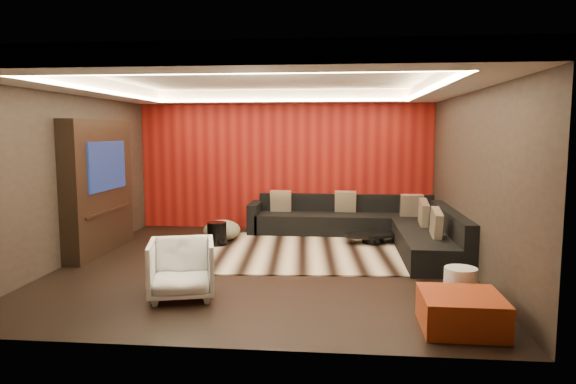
# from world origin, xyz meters

# --- Properties ---
(floor) EXTENTS (6.00, 6.00, 0.02)m
(floor) POSITION_xyz_m (0.00, 0.00, -0.01)
(floor) COLOR black
(floor) RESTS_ON ground
(ceiling) EXTENTS (6.00, 6.00, 0.02)m
(ceiling) POSITION_xyz_m (0.00, 0.00, 2.81)
(ceiling) COLOR silver
(ceiling) RESTS_ON ground
(wall_back) EXTENTS (6.00, 0.02, 2.80)m
(wall_back) POSITION_xyz_m (0.00, 3.01, 1.40)
(wall_back) COLOR black
(wall_back) RESTS_ON ground
(wall_left) EXTENTS (0.02, 6.00, 2.80)m
(wall_left) POSITION_xyz_m (-3.01, 0.00, 1.40)
(wall_left) COLOR black
(wall_left) RESTS_ON ground
(wall_right) EXTENTS (0.02, 6.00, 2.80)m
(wall_right) POSITION_xyz_m (3.01, 0.00, 1.40)
(wall_right) COLOR black
(wall_right) RESTS_ON ground
(red_feature_wall) EXTENTS (5.98, 0.05, 2.78)m
(red_feature_wall) POSITION_xyz_m (0.00, 2.97, 1.40)
(red_feature_wall) COLOR #6B0C0A
(red_feature_wall) RESTS_ON ground
(soffit_back) EXTENTS (6.00, 0.60, 0.22)m
(soffit_back) POSITION_xyz_m (0.00, 2.70, 2.69)
(soffit_back) COLOR silver
(soffit_back) RESTS_ON ground
(soffit_front) EXTENTS (6.00, 0.60, 0.22)m
(soffit_front) POSITION_xyz_m (0.00, -2.70, 2.69)
(soffit_front) COLOR silver
(soffit_front) RESTS_ON ground
(soffit_left) EXTENTS (0.60, 4.80, 0.22)m
(soffit_left) POSITION_xyz_m (-2.70, 0.00, 2.69)
(soffit_left) COLOR silver
(soffit_left) RESTS_ON ground
(soffit_right) EXTENTS (0.60, 4.80, 0.22)m
(soffit_right) POSITION_xyz_m (2.70, 0.00, 2.69)
(soffit_right) COLOR silver
(soffit_right) RESTS_ON ground
(cove_back) EXTENTS (4.80, 0.08, 0.04)m
(cove_back) POSITION_xyz_m (0.00, 2.36, 2.60)
(cove_back) COLOR #FFD899
(cove_back) RESTS_ON ground
(cove_front) EXTENTS (4.80, 0.08, 0.04)m
(cove_front) POSITION_xyz_m (0.00, -2.36, 2.60)
(cove_front) COLOR #FFD899
(cove_front) RESTS_ON ground
(cove_left) EXTENTS (0.08, 4.80, 0.04)m
(cove_left) POSITION_xyz_m (-2.36, 0.00, 2.60)
(cove_left) COLOR #FFD899
(cove_left) RESTS_ON ground
(cove_right) EXTENTS (0.08, 4.80, 0.04)m
(cove_right) POSITION_xyz_m (2.36, 0.00, 2.60)
(cove_right) COLOR #FFD899
(cove_right) RESTS_ON ground
(tv_surround) EXTENTS (0.30, 2.00, 2.20)m
(tv_surround) POSITION_xyz_m (-2.85, 0.60, 1.10)
(tv_surround) COLOR black
(tv_surround) RESTS_ON ground
(tv_screen) EXTENTS (0.04, 1.30, 0.80)m
(tv_screen) POSITION_xyz_m (-2.69, 0.60, 1.45)
(tv_screen) COLOR black
(tv_screen) RESTS_ON ground
(tv_shelf) EXTENTS (0.04, 1.60, 0.04)m
(tv_shelf) POSITION_xyz_m (-2.69, 0.60, 0.70)
(tv_shelf) COLOR black
(tv_shelf) RESTS_ON ground
(rug) EXTENTS (4.19, 3.26, 0.02)m
(rug) POSITION_xyz_m (0.73, 0.98, 0.01)
(rug) COLOR beige
(rug) RESTS_ON floor
(coffee_table) EXTENTS (1.31, 1.31, 0.18)m
(coffee_table) POSITION_xyz_m (1.73, 1.68, 0.11)
(coffee_table) COLOR black
(coffee_table) RESTS_ON rug
(drum_stool) EXTENTS (0.37, 0.37, 0.40)m
(drum_stool) POSITION_xyz_m (-1.02, 1.23, 0.22)
(drum_stool) COLOR black
(drum_stool) RESTS_ON rug
(striped_pouf) EXTENTS (0.84, 0.84, 0.37)m
(striped_pouf) POSITION_xyz_m (-1.02, 1.63, 0.21)
(striped_pouf) COLOR beige
(striped_pouf) RESTS_ON rug
(white_side_table) EXTENTS (0.42, 0.42, 0.46)m
(white_side_table) POSITION_xyz_m (2.50, -1.62, 0.23)
(white_side_table) COLOR silver
(white_side_table) RESTS_ON floor
(orange_ottoman) EXTENTS (0.82, 0.82, 0.36)m
(orange_ottoman) POSITION_xyz_m (2.36, -2.28, 0.18)
(orange_ottoman) COLOR maroon
(orange_ottoman) RESTS_ON floor
(armchair) EXTENTS (0.94, 0.96, 0.72)m
(armchair) POSITION_xyz_m (-0.78, -1.59, 0.36)
(armchair) COLOR silver
(armchair) RESTS_ON floor
(sectional_sofa) EXTENTS (3.65, 3.50, 0.75)m
(sectional_sofa) POSITION_xyz_m (1.73, 1.86, 0.26)
(sectional_sofa) COLOR black
(sectional_sofa) RESTS_ON floor
(throw_pillows) EXTENTS (2.96, 2.73, 0.50)m
(throw_pillows) POSITION_xyz_m (1.77, 1.88, 0.62)
(throw_pillows) COLOR #CCB396
(throw_pillows) RESTS_ON sectional_sofa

